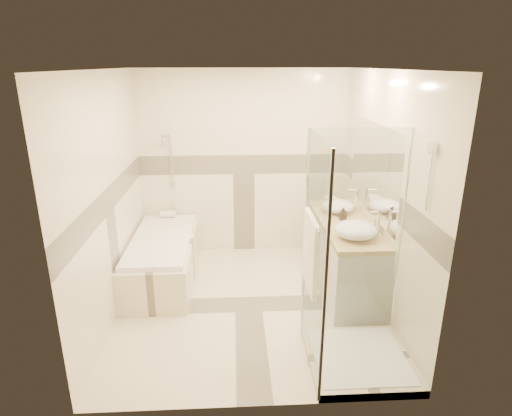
{
  "coord_description": "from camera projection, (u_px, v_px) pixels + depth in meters",
  "views": [
    {
      "loc": [
        -0.14,
        -4.17,
        2.55
      ],
      "look_at": [
        0.1,
        0.25,
        1.05
      ],
      "focal_mm": 30.0,
      "sensor_mm": 36.0,
      "label": 1
    }
  ],
  "objects": [
    {
      "name": "room",
      "position": [
        253.0,
        196.0,
        4.38
      ],
      "size": [
        2.82,
        3.02,
        2.52
      ],
      "color": "beige",
      "rests_on": "ground"
    },
    {
      "name": "bathtub",
      "position": [
        163.0,
        256.0,
        5.24
      ],
      "size": [
        0.75,
        1.7,
        0.56
      ],
      "color": "beige",
      "rests_on": "ground"
    },
    {
      "name": "vanity",
      "position": [
        344.0,
        256.0,
        4.98
      ],
      "size": [
        0.58,
        1.62,
        0.85
      ],
      "color": "silver",
      "rests_on": "ground"
    },
    {
      "name": "shower_enclosure",
      "position": [
        347.0,
        310.0,
        3.74
      ],
      "size": [
        0.96,
        0.93,
        2.04
      ],
      "color": "beige",
      "rests_on": "ground"
    },
    {
      "name": "vessel_sink_near",
      "position": [
        338.0,
        206.0,
        5.13
      ],
      "size": [
        0.38,
        0.38,
        0.15
      ],
      "primitive_type": "ellipsoid",
      "color": "white",
      "rests_on": "vanity"
    },
    {
      "name": "vessel_sink_far",
      "position": [
        356.0,
        230.0,
        4.37
      ],
      "size": [
        0.44,
        0.44,
        0.17
      ],
      "primitive_type": "ellipsoid",
      "color": "white",
      "rests_on": "vanity"
    },
    {
      "name": "faucet_near",
      "position": [
        356.0,
        198.0,
        5.11
      ],
      "size": [
        0.12,
        0.03,
        0.29
      ],
      "color": "silver",
      "rests_on": "vanity"
    },
    {
      "name": "faucet_far",
      "position": [
        377.0,
        222.0,
        4.36
      ],
      "size": [
        0.12,
        0.03,
        0.29
      ],
      "color": "silver",
      "rests_on": "vanity"
    },
    {
      "name": "amenity_bottle_a",
      "position": [
        344.0,
        214.0,
        4.86
      ],
      "size": [
        0.08,
        0.08,
        0.15
      ],
      "primitive_type": "imported",
      "rotation": [
        0.0,
        0.0,
        -0.19
      ],
      "color": "black",
      "rests_on": "vanity"
    },
    {
      "name": "amenity_bottle_b",
      "position": [
        343.0,
        214.0,
        4.91
      ],
      "size": [
        0.13,
        0.13,
        0.13
      ],
      "primitive_type": "imported",
      "rotation": [
        0.0,
        0.0,
        -0.34
      ],
      "color": "black",
      "rests_on": "vanity"
    },
    {
      "name": "folded_towels",
      "position": [
        331.0,
        200.0,
        5.48
      ],
      "size": [
        0.18,
        0.25,
        0.07
      ],
      "primitive_type": "cube",
      "rotation": [
        0.0,
        0.0,
        0.2
      ],
      "color": "white",
      "rests_on": "vanity"
    },
    {
      "name": "rolled_towel",
      "position": [
        168.0,
        214.0,
        5.81
      ],
      "size": [
        0.21,
        0.09,
        0.09
      ],
      "primitive_type": "cylinder",
      "rotation": [
        0.0,
        1.57,
        0.0
      ],
      "color": "white",
      "rests_on": "bathtub"
    }
  ]
}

